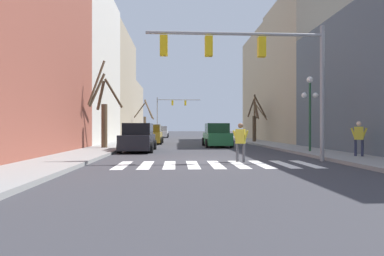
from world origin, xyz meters
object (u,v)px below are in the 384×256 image
Objects in this scene: car_parked_right_far at (217,136)px; street_tree_left_mid at (255,122)px; car_parked_right_near at (161,132)px; traffic_signal_near at (255,59)px; street_lamp_right_corner at (310,98)px; traffic_signal_far at (170,108)px; pedestrian_on_left_sidewalk at (127,131)px; street_tree_right_mid at (255,121)px; street_tree_left_far at (103,113)px; car_driving_away_lane at (151,135)px; car_at_intersection at (138,138)px; street_tree_left_near at (146,120)px; pedestrian_on_right_sidewalk at (359,136)px; pedestrian_near_right_corner at (241,139)px.

street_tree_left_mid reaches higher than car_parked_right_far.
traffic_signal_near is at bearing -170.27° from car_parked_right_near.
car_parked_right_near is (-9.64, 29.12, -2.29)m from street_lamp_right_corner.
traffic_signal_far reaches higher than pedestrian_on_left_sidewalk.
street_tree_right_mid is 14.67m from street_tree_left_far.
street_tree_right_mid is at bearing 75.14° from traffic_signal_near.
pedestrian_on_left_sidewalk is (-1.70, -2.73, 0.35)m from car_driving_away_lane.
car_parked_right_far is 7.29m from pedestrian_on_left_sidewalk.
street_tree_left_near is (-1.87, 22.61, 1.77)m from car_at_intersection.
traffic_signal_far is at bearing -2.90° from car_driving_away_lane.
street_tree_right_mid is 0.85× the size of street_tree_left_near.
pedestrian_on_right_sidewalk is 5.61m from pedestrian_near_right_corner.
traffic_signal_near is 16.13m from street_tree_right_mid.
street_tree_left_far is at bearing 110.33° from car_parked_right_far.
traffic_signal_far is 26.64m from pedestrian_on_left_sidewalk.
traffic_signal_far is 24.46m from street_tree_right_mid.
street_tree_left_near reaches higher than pedestrian_on_right_sidewalk.
traffic_signal_far is at bearing 83.16° from street_tree_left_far.
street_tree_left_far is at bearing 162.83° from street_lamp_right_corner.
car_parked_right_far is (-0.25, 10.31, -3.54)m from traffic_signal_near.
traffic_signal_far reaches higher than car_parked_right_far.
traffic_signal_near reaches higher than car_at_intersection.
pedestrian_near_right_corner is (3.79, -38.31, -3.87)m from traffic_signal_far.
traffic_signal_near is 5.56m from street_lamp_right_corner.
car_at_intersection is 2.78× the size of pedestrian_near_right_corner.
pedestrian_on_right_sidewalk is at bearing -86.89° from street_tree_right_mid.
street_tree_left_mid is 0.89× the size of street_tree_left_near.
street_tree_left_mid is at bearing -55.22° from pedestrian_on_right_sidewalk.
car_at_intersection is 11.88m from pedestrian_on_right_sidewalk.
traffic_signal_far is 1.73× the size of car_parked_right_far.
car_at_intersection is at bearing 128.72° from car_parked_right_far.
street_tree_left_far reaches higher than car_parked_right_near.
pedestrian_on_left_sidewalk is 12.91m from street_tree_left_mid.
street_tree_left_mid reaches higher than pedestrian_near_right_corner.
car_at_intersection reaches higher than car_parked_right_near.
traffic_signal_near is 17.67m from street_tree_left_mid.
car_parked_right_near is at bearing 122.70° from street_tree_left_mid.
street_tree_left_near is (-6.89, 28.68, 1.61)m from pedestrian_near_right_corner.
street_tree_left_near is (-7.31, 18.26, 1.75)m from car_parked_right_far.
pedestrian_near_right_corner is at bearing -107.02° from street_tree_right_mid.
pedestrian_near_right_corner is at bearing -76.49° from street_tree_left_near.
car_driving_away_lane is 9.86m from street_tree_right_mid.
car_parked_right_near is 1.03× the size of car_at_intersection.
pedestrian_on_left_sidewalk is 0.33× the size of street_tree_left_near.
street_lamp_right_corner is 2.41× the size of pedestrian_on_left_sidewalk.
pedestrian_on_right_sidewalk is (0.88, -3.05, -2.00)m from street_lamp_right_corner.
car_driving_away_lane reaches higher than car_parked_right_near.
street_lamp_right_corner is 0.89× the size of car_parked_right_near.
traffic_signal_near is 1.03× the size of traffic_signal_far.
traffic_signal_near is 3.46m from pedestrian_near_right_corner.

